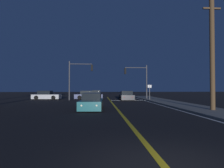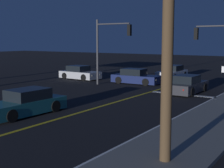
{
  "view_description": "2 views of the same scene",
  "coord_description": "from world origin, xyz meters",
  "px_view_note": "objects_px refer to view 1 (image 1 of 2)",
  "views": [
    {
      "loc": [
        -1.46,
        -3.86,
        1.77
      ],
      "look_at": [
        0.26,
        22.23,
        2.32
      ],
      "focal_mm": 29.89,
      "sensor_mm": 36.0,
      "label": 1
    },
    {
      "loc": [
        10.97,
        0.43,
        3.92
      ],
      "look_at": [
        0.52,
        16.07,
        1.34
      ],
      "focal_mm": 51.86,
      "sensor_mm": 36.0,
      "label": 2
    }
  ],
  "objects_px": {
    "traffic_signal_near_right": "(138,77)",
    "car_mid_block_navy": "(88,95)",
    "car_following_oncoming_silver": "(46,96)",
    "traffic_signal_far_left": "(78,74)",
    "car_parked_curb_white": "(96,94)",
    "utility_pole_right": "(212,49)",
    "car_lead_oncoming_teal": "(92,102)",
    "street_sign_corner": "(150,90)",
    "car_distant_tail_charcoal": "(126,96)"
  },
  "relations": [
    {
      "from": "traffic_signal_far_left",
      "to": "car_distant_tail_charcoal",
      "type": "bearing_deg",
      "value": -0.43
    },
    {
      "from": "car_mid_block_navy",
      "to": "car_distant_tail_charcoal",
      "type": "distance_m",
      "value": 6.15
    },
    {
      "from": "car_distant_tail_charcoal",
      "to": "street_sign_corner",
      "type": "height_order",
      "value": "street_sign_corner"
    },
    {
      "from": "car_mid_block_navy",
      "to": "traffic_signal_far_left",
      "type": "distance_m",
      "value": 4.12
    },
    {
      "from": "car_distant_tail_charcoal",
      "to": "traffic_signal_near_right",
      "type": "distance_m",
      "value": 3.91
    },
    {
      "from": "car_parked_curb_white",
      "to": "utility_pole_right",
      "type": "bearing_deg",
      "value": 113.45
    },
    {
      "from": "utility_pole_right",
      "to": "street_sign_corner",
      "type": "relative_size",
      "value": 4.07
    },
    {
      "from": "street_sign_corner",
      "to": "car_distant_tail_charcoal",
      "type": "bearing_deg",
      "value": 156.57
    },
    {
      "from": "car_distant_tail_charcoal",
      "to": "car_following_oncoming_silver",
      "type": "relative_size",
      "value": 1.02
    },
    {
      "from": "car_following_oncoming_silver",
      "to": "utility_pole_right",
      "type": "xyz_separation_m",
      "value": [
        16.59,
        -15.98,
        4.13
      ]
    },
    {
      "from": "car_following_oncoming_silver",
      "to": "utility_pole_right",
      "type": "bearing_deg",
      "value": 48.69
    },
    {
      "from": "car_parked_curb_white",
      "to": "street_sign_corner",
      "type": "distance_m",
      "value": 11.99
    },
    {
      "from": "car_following_oncoming_silver",
      "to": "traffic_signal_near_right",
      "type": "distance_m",
      "value": 14.5
    },
    {
      "from": "car_distant_tail_charcoal",
      "to": "traffic_signal_near_right",
      "type": "relative_size",
      "value": 0.81
    },
    {
      "from": "car_lead_oncoming_teal",
      "to": "traffic_signal_near_right",
      "type": "height_order",
      "value": "traffic_signal_near_right"
    },
    {
      "from": "traffic_signal_near_right",
      "to": "utility_pole_right",
      "type": "height_order",
      "value": "utility_pole_right"
    },
    {
      "from": "car_parked_curb_white",
      "to": "traffic_signal_near_right",
      "type": "height_order",
      "value": "traffic_signal_near_right"
    },
    {
      "from": "car_distant_tail_charcoal",
      "to": "car_following_oncoming_silver",
      "type": "xyz_separation_m",
      "value": [
        -12.08,
        2.23,
        0.0
      ]
    },
    {
      "from": "car_following_oncoming_silver",
      "to": "traffic_signal_far_left",
      "type": "height_order",
      "value": "traffic_signal_far_left"
    },
    {
      "from": "street_sign_corner",
      "to": "car_following_oncoming_silver",
      "type": "bearing_deg",
      "value": 166.76
    },
    {
      "from": "car_lead_oncoming_teal",
      "to": "car_mid_block_navy",
      "type": "relative_size",
      "value": 1.06
    },
    {
      "from": "traffic_signal_near_right",
      "to": "car_mid_block_navy",
      "type": "bearing_deg",
      "value": -6.46
    },
    {
      "from": "car_mid_block_navy",
      "to": "traffic_signal_near_right",
      "type": "distance_m",
      "value": 8.38
    },
    {
      "from": "traffic_signal_near_right",
      "to": "street_sign_corner",
      "type": "height_order",
      "value": "traffic_signal_near_right"
    },
    {
      "from": "street_sign_corner",
      "to": "utility_pole_right",
      "type": "bearing_deg",
      "value": -83.56
    },
    {
      "from": "traffic_signal_near_right",
      "to": "car_following_oncoming_silver",
      "type": "bearing_deg",
      "value": -3.12
    },
    {
      "from": "car_distant_tail_charcoal",
      "to": "car_lead_oncoming_teal",
      "type": "bearing_deg",
      "value": -110.57
    },
    {
      "from": "traffic_signal_near_right",
      "to": "street_sign_corner",
      "type": "xyz_separation_m",
      "value": [
        1.01,
        -2.8,
        -2.02
      ]
    },
    {
      "from": "car_lead_oncoming_teal",
      "to": "traffic_signal_far_left",
      "type": "relative_size",
      "value": 0.83
    },
    {
      "from": "car_lead_oncoming_teal",
      "to": "traffic_signal_far_left",
      "type": "distance_m",
      "value": 12.18
    },
    {
      "from": "car_following_oncoming_silver",
      "to": "street_sign_corner",
      "type": "height_order",
      "value": "street_sign_corner"
    },
    {
      "from": "traffic_signal_near_right",
      "to": "street_sign_corner",
      "type": "bearing_deg",
      "value": 109.9
    },
    {
      "from": "car_mid_block_navy",
      "to": "utility_pole_right",
      "type": "relative_size",
      "value": 0.48
    },
    {
      "from": "traffic_signal_near_right",
      "to": "utility_pole_right",
      "type": "relative_size",
      "value": 0.58
    },
    {
      "from": "car_distant_tail_charcoal",
      "to": "car_parked_curb_white",
      "type": "relative_size",
      "value": 1.01
    },
    {
      "from": "car_following_oncoming_silver",
      "to": "utility_pole_right",
      "type": "relative_size",
      "value": 0.46
    },
    {
      "from": "car_distant_tail_charcoal",
      "to": "traffic_signal_far_left",
      "type": "height_order",
      "value": "traffic_signal_far_left"
    },
    {
      "from": "car_mid_block_navy",
      "to": "car_following_oncoming_silver",
      "type": "distance_m",
      "value": 6.39
    },
    {
      "from": "car_parked_curb_white",
      "to": "traffic_signal_far_left",
      "type": "xyz_separation_m",
      "value": [
        -2.49,
        -7.79,
        3.16
      ]
    },
    {
      "from": "car_parked_curb_white",
      "to": "car_mid_block_navy",
      "type": "bearing_deg",
      "value": 78.86
    },
    {
      "from": "utility_pole_right",
      "to": "traffic_signal_far_left",
      "type": "bearing_deg",
      "value": 129.9
    },
    {
      "from": "utility_pole_right",
      "to": "street_sign_corner",
      "type": "height_order",
      "value": "utility_pole_right"
    },
    {
      "from": "car_lead_oncoming_teal",
      "to": "car_distant_tail_charcoal",
      "type": "distance_m",
      "value": 12.32
    },
    {
      "from": "traffic_signal_far_left",
      "to": "utility_pole_right",
      "type": "height_order",
      "value": "utility_pole_right"
    },
    {
      "from": "car_mid_block_navy",
      "to": "street_sign_corner",
      "type": "xyz_separation_m",
      "value": [
        8.8,
        -3.68,
        0.94
      ]
    },
    {
      "from": "car_mid_block_navy",
      "to": "street_sign_corner",
      "type": "bearing_deg",
      "value": 65.53
    },
    {
      "from": "car_distant_tail_charcoal",
      "to": "street_sign_corner",
      "type": "xyz_separation_m",
      "value": [
        3.11,
        -1.35,
        0.94
      ]
    },
    {
      "from": "car_lead_oncoming_teal",
      "to": "utility_pole_right",
      "type": "height_order",
      "value": "utility_pole_right"
    },
    {
      "from": "car_lead_oncoming_teal",
      "to": "street_sign_corner",
      "type": "bearing_deg",
      "value": -124.68
    },
    {
      "from": "car_following_oncoming_silver",
      "to": "street_sign_corner",
      "type": "xyz_separation_m",
      "value": [
        15.19,
        -3.57,
        0.94
      ]
    }
  ]
}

